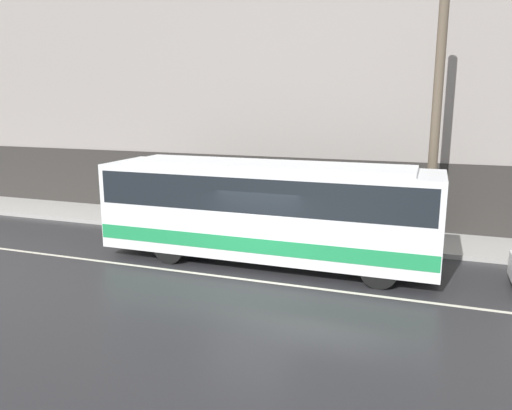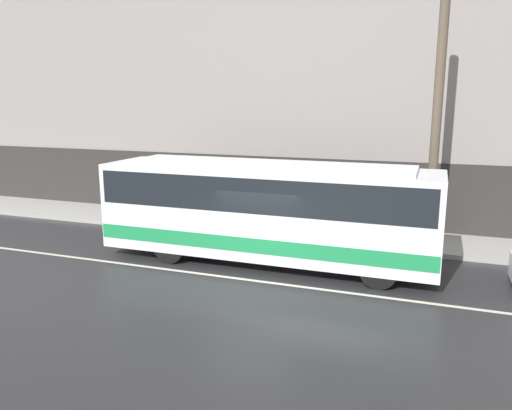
# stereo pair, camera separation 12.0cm
# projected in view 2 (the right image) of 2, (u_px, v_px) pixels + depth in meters

# --- Properties ---
(ground_plane) EXTENTS (60.00, 60.00, 0.00)m
(ground_plane) POSITION_uv_depth(u_px,v_px,m) (251.00, 280.00, 14.41)
(ground_plane) COLOR #262628
(sidewalk) EXTENTS (60.00, 2.85, 0.17)m
(sidewalk) POSITION_uv_depth(u_px,v_px,m) (300.00, 232.00, 19.38)
(sidewalk) COLOR #A09E99
(sidewalk) RESTS_ON ground_plane
(building_facade) EXTENTS (60.00, 0.35, 11.72)m
(building_facade) POSITION_uv_depth(u_px,v_px,m) (313.00, 86.00, 19.66)
(building_facade) COLOR gray
(building_facade) RESTS_ON ground_plane
(lane_stripe) EXTENTS (54.00, 0.14, 0.01)m
(lane_stripe) POSITION_uv_depth(u_px,v_px,m) (251.00, 280.00, 14.41)
(lane_stripe) COLOR beige
(lane_stripe) RESTS_ON ground_plane
(transit_bus) EXTENTS (10.53, 2.55, 3.20)m
(transit_bus) POSITION_uv_depth(u_px,v_px,m) (266.00, 207.00, 15.66)
(transit_bus) COLOR white
(transit_bus) RESTS_ON ground_plane
(utility_pole_near) EXTENTS (0.31, 0.31, 8.03)m
(utility_pole_near) POSITION_uv_depth(u_px,v_px,m) (436.00, 129.00, 16.36)
(utility_pole_near) COLOR brown
(utility_pole_near) RESTS_ON sidewalk
(pedestrian_waiting) EXTENTS (0.36, 0.36, 1.52)m
(pedestrian_waiting) POSITION_uv_depth(u_px,v_px,m) (277.00, 211.00, 19.40)
(pedestrian_waiting) COLOR #333338
(pedestrian_waiting) RESTS_ON sidewalk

